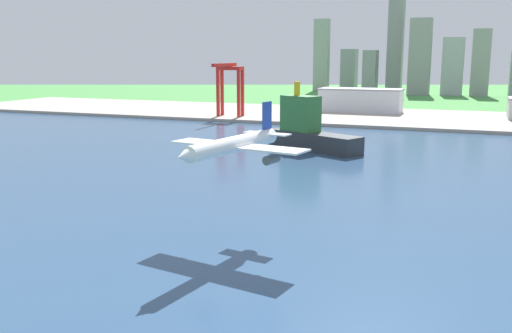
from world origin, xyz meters
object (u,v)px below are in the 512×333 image
object	(u,v)px
container_barge	(309,130)
port_crane_red	(229,79)
airplane_landing	(233,145)
warehouse_main	(361,100)

from	to	relation	value
container_barge	port_crane_red	distance (m)	159.02
port_crane_red	airplane_landing	bearing A→B (deg)	-65.97
container_barge	warehouse_main	distance (m)	198.44
container_barge	warehouse_main	size ratio (longest dim) A/B	0.81
container_barge	warehouse_main	world-z (taller)	container_barge
container_barge	port_crane_red	xyz separation A→B (m)	(-100.85, 121.02, 21.68)
airplane_landing	port_crane_red	size ratio (longest dim) A/B	1.04
container_barge	port_crane_red	size ratio (longest dim) A/B	1.36
airplane_landing	warehouse_main	size ratio (longest dim) A/B	0.62
airplane_landing	container_barge	world-z (taller)	airplane_landing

